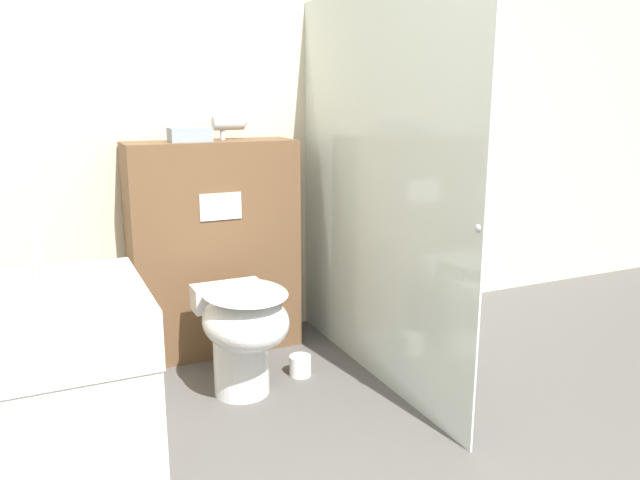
{
  "coord_description": "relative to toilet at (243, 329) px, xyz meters",
  "views": [
    {
      "loc": [
        -1.12,
        -1.12,
        1.41
      ],
      "look_at": [
        0.05,
        1.39,
        0.76
      ],
      "focal_mm": 35.0,
      "sensor_mm": 36.0,
      "label": 1
    }
  ],
  "objects": [
    {
      "name": "sink_vanity",
      "position": [
        -0.83,
        -1.02,
        0.13
      ],
      "size": [
        0.49,
        0.53,
        1.07
      ],
      "color": "white",
      "rests_on": "ground_plane"
    },
    {
      "name": "partition_panel",
      "position": [
        0.04,
        0.62,
        0.25
      ],
      "size": [
        0.91,
        0.32,
        1.17
      ],
      "color": "brown",
      "rests_on": "ground_plane"
    },
    {
      "name": "spare_toilet_roll",
      "position": [
        0.33,
        0.09,
        -0.29
      ],
      "size": [
        0.11,
        0.11,
        0.1
      ],
      "color": "white",
      "rests_on": "ground_plane"
    },
    {
      "name": "wall_back",
      "position": [
        0.29,
        0.83,
        0.91
      ],
      "size": [
        8.0,
        0.06,
        2.5
      ],
      "color": "beige",
      "rests_on": "ground_plane"
    },
    {
      "name": "toilet",
      "position": [
        0.0,
        0.0,
        0.0
      ],
      "size": [
        0.39,
        0.6,
        0.54
      ],
      "color": "white",
      "rests_on": "ground_plane"
    },
    {
      "name": "folded_towel",
      "position": [
        -0.07,
        0.59,
        0.87
      ],
      "size": [
        0.21,
        0.13,
        0.07
      ],
      "color": "#8C9EAD",
      "rests_on": "partition_panel"
    },
    {
      "name": "hair_drier",
      "position": [
        0.17,
        0.65,
        0.92
      ],
      "size": [
        0.2,
        0.07,
        0.13
      ],
      "color": "#B7B7BC",
      "rests_on": "partition_panel"
    },
    {
      "name": "shower_glass",
      "position": [
        0.68,
        -0.03,
        0.62
      ],
      "size": [
        0.04,
        1.65,
        1.92
      ],
      "color": "silver",
      "rests_on": "ground_plane"
    }
  ]
}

